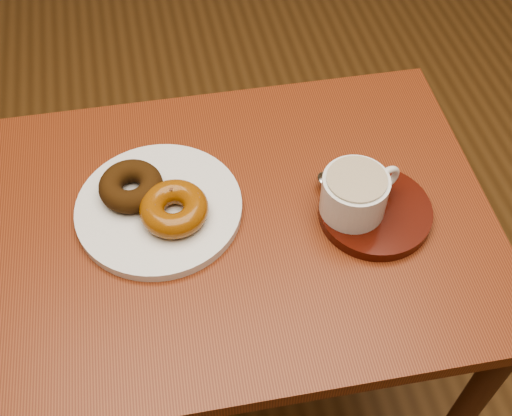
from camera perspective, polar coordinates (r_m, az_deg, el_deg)
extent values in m
plane|color=brown|center=(1.58, 4.35, -15.82)|extent=(6.00, 6.00, 0.00)
cube|color=brown|center=(0.96, -1.16, -1.44)|extent=(0.76, 0.58, 0.03)
cylinder|color=#432213|center=(1.41, -16.21, -3.93)|extent=(0.04, 0.04, 0.67)
cylinder|color=#432213|center=(1.44, 10.67, -0.12)|extent=(0.04, 0.04, 0.67)
cylinder|color=silver|center=(0.96, -8.61, -0.01)|extent=(0.30, 0.30, 0.02)
torus|color=#361F0A|center=(0.97, -11.06, 1.92)|extent=(0.10, 0.10, 0.03)
torus|color=brown|center=(0.93, -7.30, -0.06)|extent=(0.10, 0.10, 0.04)
cube|color=#55311C|center=(0.92, -5.45, 0.87)|extent=(0.01, 0.00, 0.00)
cube|color=#55311C|center=(0.93, -5.99, 1.69)|extent=(0.01, 0.01, 0.00)
cube|color=#55311C|center=(0.93, -7.05, 2.06)|extent=(0.01, 0.01, 0.00)
cube|color=#55311C|center=(0.93, -8.24, 1.86)|extent=(0.01, 0.01, 0.00)
cube|color=#55311C|center=(0.93, -9.11, 1.16)|extent=(0.01, 0.01, 0.00)
cube|color=#55311C|center=(0.92, -9.35, 0.21)|extent=(0.01, 0.00, 0.00)
cube|color=#55311C|center=(0.90, -8.84, -0.63)|extent=(0.01, 0.01, 0.00)
cube|color=#55311C|center=(0.90, -7.76, -1.04)|extent=(0.01, 0.01, 0.00)
cube|color=#55311C|center=(0.90, -6.53, -0.83)|extent=(0.01, 0.01, 0.00)
cube|color=#55311C|center=(0.90, -5.64, -0.09)|extent=(0.01, 0.01, 0.00)
cylinder|color=#390E07|center=(0.96, 10.51, -0.32)|extent=(0.22, 0.22, 0.02)
cylinder|color=silver|center=(0.93, 8.71, 1.20)|extent=(0.10, 0.10, 0.06)
cylinder|color=brown|center=(0.90, 8.97, 2.53)|extent=(0.09, 0.09, 0.00)
torus|color=silver|center=(0.95, 11.51, 2.61)|extent=(0.05, 0.02, 0.04)
ellipsoid|color=silver|center=(0.98, 6.06, 2.62)|extent=(0.02, 0.03, 0.01)
cube|color=silver|center=(0.95, 6.42, 0.83)|extent=(0.01, 0.07, 0.00)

